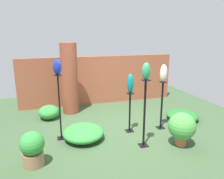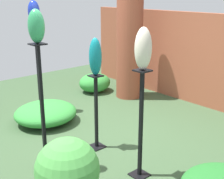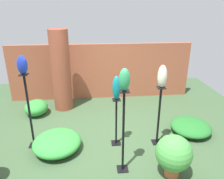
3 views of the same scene
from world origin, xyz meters
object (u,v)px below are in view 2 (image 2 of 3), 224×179
(art_vase_ivory, at_px, (143,49))
(art_vase_teal, at_px, (95,57))
(brick_pillar, at_px, (130,42))
(pedestal_cobalt, at_px, (38,72))
(pedestal_teal, at_px, (96,116))
(pedestal_ivory, at_px, (141,130))
(potted_plant_front_left, at_px, (67,171))
(pedestal_jade, at_px, (43,114))
(art_vase_cobalt, at_px, (34,11))
(art_vase_jade, at_px, (36,26))

(art_vase_ivory, bearing_deg, art_vase_teal, 176.18)
(brick_pillar, bearing_deg, art_vase_ivory, -41.68)
(pedestal_cobalt, bearing_deg, art_vase_teal, -3.09)
(pedestal_teal, relative_size, art_vase_ivory, 2.30)
(pedestal_cobalt, relative_size, art_vase_ivory, 3.52)
(pedestal_ivory, relative_size, potted_plant_front_left, 1.65)
(pedestal_jade, relative_size, potted_plant_front_left, 1.98)
(brick_pillar, height_order, art_vase_ivory, brick_pillar)
(art_vase_cobalt, bearing_deg, pedestal_jade, -27.10)
(pedestal_ivory, xyz_separation_m, art_vase_ivory, (0.00, 0.00, 0.92))
(pedestal_jade, relative_size, art_vase_teal, 3.17)
(pedestal_cobalt, xyz_separation_m, pedestal_jade, (1.77, -0.91, -0.02))
(art_vase_teal, bearing_deg, potted_plant_front_left, -50.28)
(pedestal_cobalt, relative_size, pedestal_ivory, 1.23)
(pedestal_jade, bearing_deg, pedestal_ivory, 41.24)
(art_vase_jade, xyz_separation_m, potted_plant_front_left, (0.84, -0.22, -1.28))
(brick_pillar, distance_m, pedestal_teal, 2.39)
(pedestal_jade, bearing_deg, pedestal_teal, 91.76)
(potted_plant_front_left, bearing_deg, art_vase_jade, 165.01)
(pedestal_ivory, bearing_deg, potted_plant_front_left, -91.37)
(pedestal_ivory, relative_size, art_vase_jade, 3.52)
(art_vase_jade, distance_m, potted_plant_front_left, 1.55)
(pedestal_cobalt, xyz_separation_m, art_vase_ivory, (2.63, -0.15, 0.78))
(pedestal_ivory, bearing_deg, pedestal_teal, 176.18)
(art_vase_cobalt, xyz_separation_m, art_vase_jade, (1.77, -0.91, -0.04))
(pedestal_ivory, distance_m, potted_plant_front_left, 0.99)
(brick_pillar, relative_size, pedestal_jade, 1.44)
(pedestal_ivory, relative_size, pedestal_teal, 1.24)
(pedestal_jade, distance_m, art_vase_teal, 0.99)
(pedestal_ivory, xyz_separation_m, art_vase_cobalt, (-2.63, 0.15, 1.18))
(brick_pillar, distance_m, art_vase_cobalt, 1.96)
(pedestal_cobalt, xyz_separation_m, art_vase_jade, (1.77, -0.91, 0.99))
(pedestal_teal, xyz_separation_m, art_vase_ivory, (0.88, -0.06, 1.04))
(brick_pillar, distance_m, pedestal_jade, 3.04)
(pedestal_jade, bearing_deg, art_vase_jade, 0.00)
(art_vase_teal, height_order, potted_plant_front_left, art_vase_teal)
(art_vase_jade, bearing_deg, art_vase_cobalt, 152.90)
(pedestal_cobalt, relative_size, pedestal_teal, 1.53)
(pedestal_jade, bearing_deg, art_vase_teal, 91.76)
(potted_plant_front_left, bearing_deg, art_vase_teal, 129.72)
(art_vase_teal, bearing_deg, pedestal_jade, -88.24)
(pedestal_cobalt, xyz_separation_m, pedestal_ivory, (2.63, -0.15, -0.15))
(art_vase_jade, bearing_deg, pedestal_ivory, 41.24)
(pedestal_jade, distance_m, art_vase_ivory, 1.39)
(pedestal_ivory, relative_size, art_vase_cobalt, 3.60)
(art_vase_cobalt, xyz_separation_m, art_vase_ivory, (2.63, -0.15, -0.25))
(art_vase_jade, bearing_deg, pedestal_jade, 180.00)
(brick_pillar, relative_size, pedestal_cobalt, 1.41)
(art_vase_cobalt, height_order, art_vase_jade, art_vase_cobalt)
(art_vase_jade, relative_size, potted_plant_front_left, 0.47)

